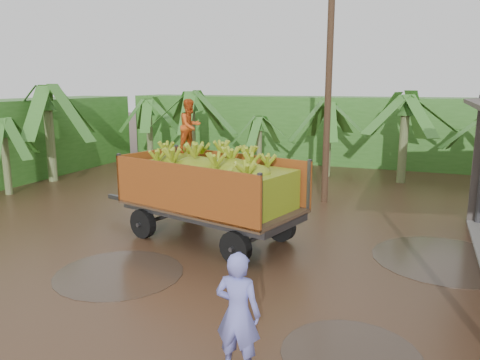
{
  "coord_description": "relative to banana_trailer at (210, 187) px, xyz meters",
  "views": [
    {
      "loc": [
        3.48,
        -10.09,
        4.35
      ],
      "look_at": [
        -1.21,
        1.89,
        1.67
      ],
      "focal_mm": 35.0,
      "sensor_mm": 36.0,
      "label": 1
    }
  ],
  "objects": [
    {
      "name": "utility_pole",
      "position": [
        2.15,
        5.38,
        2.66
      ],
      "size": [
        1.2,
        0.24,
        8.24
      ],
      "color": "#47301E",
      "rests_on": "ground"
    },
    {
      "name": "banana_plants",
      "position": [
        -1.71,
        7.09,
        0.41
      ],
      "size": [
        24.35,
        20.26,
        4.32
      ],
      "color": "#2D661E",
      "rests_on": "ground"
    },
    {
      "name": "banana_trailer",
      "position": [
        0.0,
        0.0,
        0.0
      ],
      "size": [
        7.06,
        3.67,
        3.9
      ],
      "rotation": [
        0.0,
        0.0,
        -0.27
      ],
      "color": "#C05B1B",
      "rests_on": "ground"
    },
    {
      "name": "man_blue",
      "position": [
        3.01,
        -5.52,
        -0.54
      ],
      "size": [
        0.72,
        0.48,
        1.94
      ],
      "primitive_type": "imported",
      "rotation": [
        0.0,
        0.0,
        3.16
      ],
      "color": "#7579D5",
      "rests_on": "ground"
    },
    {
      "name": "ground",
      "position": [
        1.9,
        -1.41,
        -1.51
      ],
      "size": [
        100.0,
        100.0,
        0.0
      ],
      "primitive_type": "plane",
      "color": "black",
      "rests_on": "ground"
    },
    {
      "name": "hedge_north",
      "position": [
        -0.1,
        14.59,
        0.29
      ],
      "size": [
        22.0,
        3.0,
        3.6
      ],
      "primitive_type": "cube",
      "color": "#2D661E",
      "rests_on": "ground"
    }
  ]
}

